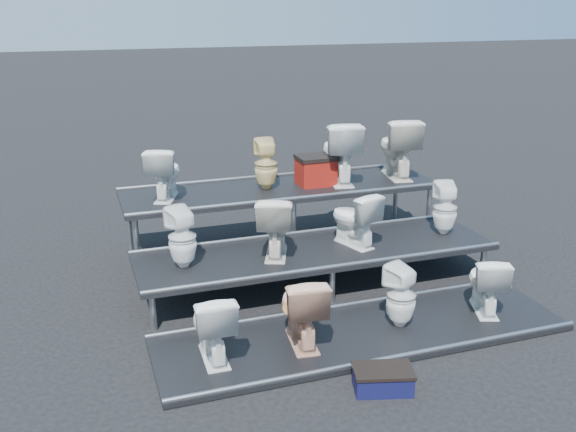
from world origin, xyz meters
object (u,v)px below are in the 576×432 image
object	(u,v)px
toilet_7	(445,208)
toilet_11	(397,147)
red_crate	(316,172)
toilet_8	(164,173)
toilet_1	(301,308)
toilet_4	(182,237)
toilet_9	(266,164)
step_stool	(383,381)
toilet_2	(401,296)
toilet_10	(339,152)
toilet_5	(275,225)
toilet_0	(212,325)
toilet_6	(354,218)
toilet_3	(486,283)

from	to	relation	value
toilet_7	toilet_11	xyz separation A→B (m)	(0.00, 1.30, 0.49)
red_crate	toilet_8	bearing A→B (deg)	179.44
toilet_1	toilet_4	xyz separation A→B (m)	(-0.90, 1.30, 0.37)
toilet_9	step_stool	xyz separation A→B (m)	(-0.03, -3.51, -1.11)
toilet_2	toilet_10	distance (m)	2.78
step_stool	toilet_9	bearing A→B (deg)	105.26
toilet_7	toilet_11	distance (m)	1.39
red_crate	toilet_2	bearing A→B (deg)	-91.68
toilet_1	toilet_10	xyz separation A→B (m)	(1.49, 2.60, 0.86)
toilet_5	red_crate	size ratio (longest dim) A/B	1.50
toilet_11	red_crate	bearing A→B (deg)	10.96
toilet_5	toilet_11	world-z (taller)	toilet_11
toilet_1	toilet_7	size ratio (longest dim) A/B	1.11
toilet_0	step_stool	distance (m)	1.61
toilet_5	red_crate	xyz separation A→B (m)	(0.99, 1.29, 0.21)
toilet_6	toilet_10	world-z (taller)	toilet_10
toilet_7	step_stool	distance (m)	3.02
toilet_4	toilet_10	world-z (taller)	toilet_10
toilet_11	red_crate	size ratio (longest dim) A/B	1.76
toilet_7	red_crate	bearing A→B (deg)	-31.59
toilet_1	step_stool	size ratio (longest dim) A/B	1.46
toilet_2	toilet_8	bearing A→B (deg)	-74.39
toilet_0	toilet_4	xyz separation A→B (m)	(-0.03, 1.30, 0.40)
toilet_8	toilet_2	bearing A→B (deg)	148.05
toilet_10	red_crate	world-z (taller)	toilet_10
toilet_3	toilet_5	xyz separation A→B (m)	(-1.93, 1.30, 0.44)
toilet_7	toilet_2	bearing A→B (deg)	60.22
step_stool	toilet_7	bearing A→B (deg)	64.37
toilet_1	toilet_11	world-z (taller)	toilet_11
toilet_6	toilet_3	bearing A→B (deg)	108.50
toilet_0	toilet_6	distance (m)	2.42
toilet_5	step_stool	xyz separation A→B (m)	(0.26, -2.21, -0.73)
toilet_6	toilet_4	bearing A→B (deg)	-17.79
toilet_2	toilet_8	size ratio (longest dim) A/B	0.99
toilet_9	toilet_10	xyz separation A→B (m)	(1.04, 0.00, 0.09)
toilet_0	toilet_11	distance (m)	4.25
toilet_5	toilet_7	size ratio (longest dim) A/B	1.09
toilet_8	step_stool	size ratio (longest dim) A/B	1.34
step_stool	toilet_5	bearing A→B (deg)	112.51
toilet_9	toilet_7	bearing A→B (deg)	150.92
toilet_4	toilet_11	world-z (taller)	toilet_11
step_stool	red_crate	bearing A→B (deg)	94.02
toilet_6	step_stool	xyz separation A→B (m)	(-0.71, -2.21, -0.70)
toilet_4	toilet_9	world-z (taller)	toilet_9
toilet_8	toilet_9	bearing A→B (deg)	-158.79
toilet_3	toilet_8	bearing A→B (deg)	-20.64
toilet_9	toilet_11	xyz separation A→B (m)	(1.92, 0.00, 0.09)
toilet_1	step_stool	xyz separation A→B (m)	(0.42, -0.91, -0.33)
toilet_6	red_crate	bearing A→B (deg)	-108.44
toilet_5	toilet_8	xyz separation A→B (m)	(-1.03, 1.30, 0.37)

